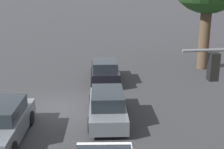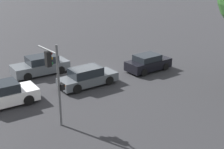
{
  "view_description": "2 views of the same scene",
  "coord_description": "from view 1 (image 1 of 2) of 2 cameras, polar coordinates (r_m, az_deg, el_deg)",
  "views": [
    {
      "loc": [
        15.29,
        2.61,
        6.38
      ],
      "look_at": [
        1.01,
        2.72,
        2.17
      ],
      "focal_mm": 50.0,
      "sensor_mm": 36.0,
      "label": 1
    },
    {
      "loc": [
        11.87,
        22.07,
        9.09
      ],
      "look_at": [
        0.8,
        5.11,
        1.62
      ],
      "focal_mm": 50.0,
      "sensor_mm": 36.0,
      "label": 2
    }
  ],
  "objects": [
    {
      "name": "crossing_car_3",
      "position": [
        20.86,
        -1.31,
        0.59
      ],
      "size": [
        4.12,
        2.06,
        1.45
      ],
      "rotation": [
        0.0,
        0.0,
        3.2
      ],
      "color": "black",
      "rests_on": "ground_plane"
    },
    {
      "name": "ground_plane",
      "position": [
        16.77,
        -9.41,
        -6.18
      ],
      "size": [
        300.0,
        300.0,
        0.0
      ],
      "primitive_type": "plane",
      "color": "#28282B"
    },
    {
      "name": "crossing_car_1",
      "position": [
        15.07,
        -0.84,
        -5.74
      ],
      "size": [
        4.63,
        1.94,
        1.48
      ],
      "rotation": [
        0.0,
        0.0,
        3.18
      ],
      "color": "#4C5156",
      "rests_on": "ground_plane"
    },
    {
      "name": "crossing_car_0",
      "position": [
        13.99,
        -19.75,
        -8.38
      ],
      "size": [
        4.69,
        2.06,
        1.57
      ],
      "rotation": [
        0.0,
        0.0,
        0.01
      ],
      "color": "#4C5156",
      "rests_on": "ground_plane"
    }
  ]
}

